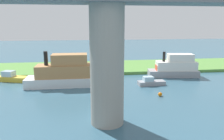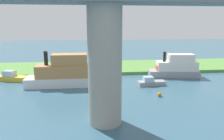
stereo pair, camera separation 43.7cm
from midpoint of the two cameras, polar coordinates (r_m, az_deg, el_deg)
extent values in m
plane|color=#386075|center=(37.42, -3.62, -1.48)|extent=(160.00, 160.00, 0.00)
cube|color=#5B9342|center=(43.22, -4.20, 0.69)|extent=(80.00, 12.00, 0.50)
cylinder|color=#9E998E|center=(18.77, -1.95, 0.97)|extent=(2.89, 2.89, 10.25)
cube|color=slate|center=(18.51, -2.07, 17.53)|extent=(61.46, 4.00, 0.50)
cylinder|color=#2D334C|center=(39.32, -5.65, 0.31)|extent=(0.29, 0.29, 0.55)
cylinder|color=blue|center=(39.21, -5.67, 1.13)|extent=(0.42, 0.42, 0.60)
sphere|color=tan|center=(39.13, -5.68, 1.73)|extent=(0.24, 0.24, 0.24)
cylinder|color=brown|center=(39.56, -17.46, 0.18)|extent=(0.20, 0.20, 0.97)
cube|color=#99999E|center=(38.13, 15.05, -0.79)|extent=(8.34, 3.73, 1.07)
cube|color=white|center=(38.00, 15.80, 1.05)|extent=(6.71, 3.25, 1.43)
cube|color=white|center=(37.95, 16.83, 3.04)|extent=(4.26, 2.56, 1.25)
cylinder|color=black|center=(37.24, 12.89, 3.36)|extent=(0.45, 0.45, 1.61)
cube|color=#D84C2D|center=(37.43, 11.95, 0.60)|extent=(1.63, 1.79, 0.81)
cube|color=white|center=(32.22, -13.28, -2.83)|extent=(9.67, 3.32, 1.29)
cube|color=#B27F4C|center=(31.82, -12.46, -0.20)|extent=(7.74, 2.98, 1.71)
cube|color=#B27F4C|center=(31.46, -11.23, 2.70)|extent=(4.85, 2.49, 1.50)
cylinder|color=black|center=(31.83, -17.02, 2.89)|extent=(0.54, 0.54, 1.93)
cube|color=#D84C2D|center=(32.35, -17.91, -0.99)|extent=(1.73, 1.95, 0.96)
cube|color=#99999E|center=(32.22, 9.71, -3.31)|extent=(3.90, 1.58, 0.60)
cube|color=silver|center=(31.89, 8.89, -2.26)|extent=(1.44, 1.17, 0.68)
cube|color=gold|center=(37.24, -24.48, -2.05)|extent=(4.96, 3.07, 0.73)
cube|color=silver|center=(37.43, -25.36, -0.84)|extent=(2.02, 1.80, 0.83)
sphere|color=orange|center=(27.60, 11.80, -6.12)|extent=(0.50, 0.50, 0.50)
camera|label=1|loc=(0.22, -90.39, -0.08)|focal=35.60mm
camera|label=2|loc=(0.22, 89.61, 0.08)|focal=35.60mm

